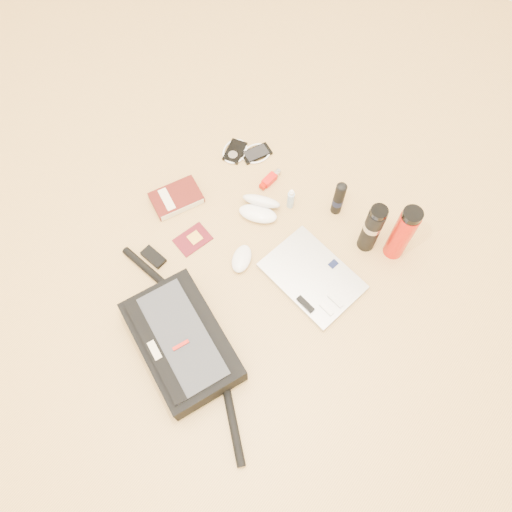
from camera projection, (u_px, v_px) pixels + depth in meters
name	position (u px, v px, depth m)	size (l,w,h in m)	color
ground	(232.00, 280.00, 1.81)	(4.00, 4.00, 0.00)	tan
messenger_bag	(181.00, 341.00, 1.66)	(0.82, 0.40, 0.12)	black
laptop	(312.00, 277.00, 1.81)	(0.37, 0.29, 0.03)	#ABABAD
book	(176.00, 198.00, 1.94)	(0.19, 0.22, 0.03)	#47100C
passport	(193.00, 239.00, 1.88)	(0.12, 0.14, 0.01)	#4E0C14
mouse	(242.00, 259.00, 1.83)	(0.11, 0.13, 0.04)	silver
sunglasses_case	(260.00, 208.00, 1.91)	(0.19, 0.17, 0.09)	white
ipod	(235.00, 151.00, 2.05)	(0.12, 0.13, 0.01)	black
phone	(256.00, 153.00, 2.05)	(0.13, 0.14, 0.01)	black
inhaler	(270.00, 179.00, 1.98)	(0.03, 0.11, 0.03)	#BA100D
spray_bottle	(291.00, 199.00, 1.91)	(0.04, 0.04, 0.11)	#92B2CA
aerosol_can	(339.00, 198.00, 1.86)	(0.05, 0.05, 0.17)	black
thermos_black	(372.00, 228.00, 1.76)	(0.08, 0.08, 0.25)	black
thermos_red	(402.00, 233.00, 1.74)	(0.08, 0.08, 0.28)	#BA130A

